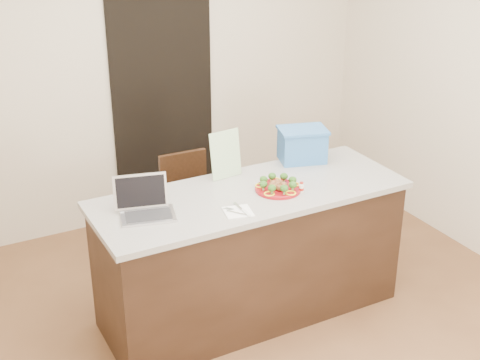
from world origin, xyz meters
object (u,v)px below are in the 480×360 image
plate (278,189)px  chair (189,201)px  laptop (144,204)px  yogurt_bottle (301,188)px  napkin (238,212)px  blue_box (302,145)px  island (250,253)px

plate → chair: bearing=103.3°
plate → laptop: size_ratio=0.81×
yogurt_bottle → napkin: bearing=-173.0°
plate → chair: size_ratio=0.35×
plate → laptop: 0.88m
napkin → chair: (0.15, 1.10, -0.44)m
chair → blue_box: bearing=-41.3°
yogurt_bottle → blue_box: blue_box is taller
island → plate: (0.17, -0.06, 0.47)m
plate → yogurt_bottle: yogurt_bottle is taller
island → yogurt_bottle: size_ratio=29.41×
laptop → blue_box: blue_box is taller
napkin → yogurt_bottle: (0.49, 0.06, 0.03)m
plate → laptop: laptop is taller
yogurt_bottle → blue_box: 0.54m
plate → blue_box: 0.55m
island → laptop: size_ratio=5.58×
yogurt_bottle → chair: bearing=108.2°
yogurt_bottle → plate: bearing=141.7°
island → chair: 0.88m
island → laptop: (-0.71, 0.03, 0.52)m
plate → napkin: (-0.37, -0.15, -0.01)m
yogurt_bottle → laptop: (-1.00, 0.19, 0.03)m
yogurt_bottle → laptop: laptop is taller
blue_box → island: bearing=-136.6°
napkin → plate: bearing=22.4°
napkin → blue_box: (0.79, 0.51, 0.12)m
island → blue_box: 0.87m
plate → blue_box: (0.41, 0.35, 0.11)m
island → blue_box: (0.58, 0.29, 0.58)m
plate → laptop: (-0.88, 0.10, 0.05)m
blue_box → chair: 1.03m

